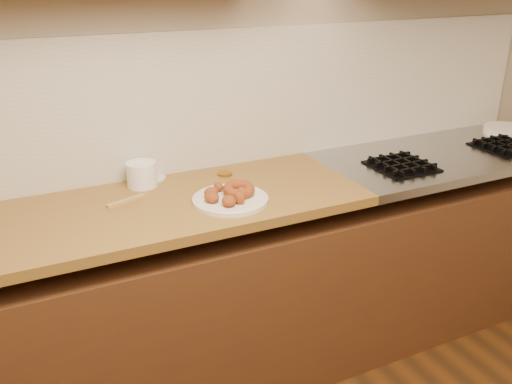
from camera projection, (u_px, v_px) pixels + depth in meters
wall_back at (201, 66)px, 2.28m from camera, size 4.00×0.02×2.70m
base_cabinet at (234, 297)px, 2.40m from camera, size 3.60×0.60×0.77m
butcher_block at (66, 225)px, 1.95m from camera, size 2.30×0.62×0.04m
stovetop at (447, 155)px, 2.66m from camera, size 1.30×0.62×0.04m
backsplash at (204, 102)px, 2.33m from camera, size 3.60×0.02×0.60m
burner_grates at (456, 155)px, 2.57m from camera, size 0.91×0.26×0.03m
donut_plate at (230, 200)px, 2.09m from camera, size 0.29×0.29×0.02m
ring_donut at (239, 190)px, 2.10m from camera, size 0.13×0.14×0.06m
fried_dough_chunks at (224, 196)px, 2.05m from camera, size 0.17×0.21×0.05m
plastic_tub at (142, 174)px, 2.22m from camera, size 0.15×0.15×0.10m
tub_lid at (152, 178)px, 2.31m from camera, size 0.15×0.15×0.01m
brass_jar_lid at (225, 174)px, 2.35m from camera, size 0.06×0.06×0.01m
wooden_utensil at (126, 201)px, 2.08m from camera, size 0.16×0.07×0.01m
plate_stack at (508, 131)px, 2.92m from camera, size 0.25×0.25×0.04m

